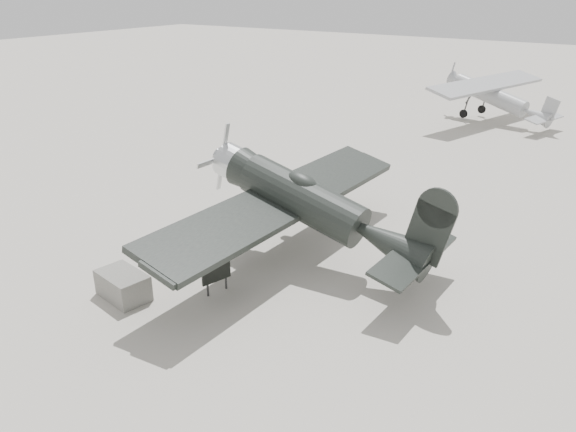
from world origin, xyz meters
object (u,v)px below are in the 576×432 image
at_px(lowwing_monoplane, 313,205).
at_px(sign_board, 216,267).
at_px(equipment_block, 123,285).
at_px(highwing_monoplane, 495,93).

xyz_separation_m(lowwing_monoplane, sign_board, (-1.35, -3.26, -1.17)).
xyz_separation_m(lowwing_monoplane, equipment_block, (-3.45, -4.98, -1.62)).
bearing_deg(highwing_monoplane, equipment_block, -79.38).
height_order(lowwing_monoplane, sign_board, lowwing_monoplane).
height_order(lowwing_monoplane, equipment_block, lowwing_monoplane).
bearing_deg(sign_board, highwing_monoplane, 104.06).
distance_m(lowwing_monoplane, sign_board, 3.71).
xyz_separation_m(highwing_monoplane, sign_board, (-0.93, -26.67, -1.08)).
height_order(highwing_monoplane, equipment_block, highwing_monoplane).
bearing_deg(sign_board, equipment_block, -124.67).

